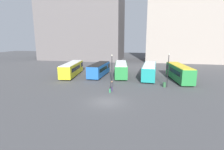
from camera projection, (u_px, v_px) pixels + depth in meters
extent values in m
plane|color=#4C4C4F|center=(107.00, 102.00, 23.30)|extent=(160.00, 160.00, 0.00)
cube|color=#5B5656|center=(82.00, 11.00, 67.21)|extent=(31.16, 16.45, 36.64)
cube|color=gray|center=(191.00, 28.00, 60.99)|extent=(30.40, 13.51, 23.50)
cube|color=gold|center=(72.00, 69.00, 39.37)|extent=(3.88, 10.94, 2.54)
cube|color=black|center=(77.00, 65.00, 43.58)|extent=(2.80, 2.28, 0.97)
cube|color=black|center=(71.00, 68.00, 38.36)|extent=(3.42, 7.12, 0.76)
cube|color=white|center=(72.00, 63.00, 39.09)|extent=(3.66, 10.70, 0.08)
cylinder|color=black|center=(76.00, 71.00, 42.82)|extent=(2.52, 1.23, 0.93)
cylinder|color=black|center=(68.00, 77.00, 36.35)|extent=(2.52, 1.23, 0.93)
cube|color=#1E56A3|center=(99.00, 69.00, 38.79)|extent=(2.92, 9.28, 2.45)
cube|color=black|center=(104.00, 66.00, 42.31)|extent=(2.67, 1.79, 0.93)
cube|color=black|center=(98.00, 69.00, 37.94)|extent=(2.82, 5.98, 0.74)
cube|color=black|center=(99.00, 64.00, 38.52)|extent=(2.70, 9.09, 0.08)
cylinder|color=black|center=(103.00, 72.00, 41.71)|extent=(2.50, 1.08, 0.99)
cylinder|color=black|center=(95.00, 77.00, 36.29)|extent=(2.50, 1.08, 0.99)
cube|color=#237A38|center=(121.00, 69.00, 39.00)|extent=(4.08, 10.78, 2.57)
cube|color=black|center=(121.00, 65.00, 43.15)|extent=(2.84, 2.30, 0.98)
cube|color=black|center=(121.00, 68.00, 38.01)|extent=(3.55, 7.04, 0.77)
cube|color=white|center=(121.00, 63.00, 38.73)|extent=(3.85, 10.55, 0.08)
cylinder|color=black|center=(121.00, 71.00, 42.41)|extent=(2.56, 1.37, 1.01)
cylinder|color=black|center=(121.00, 77.00, 36.04)|extent=(2.56, 1.37, 1.01)
cube|color=#19847F|center=(149.00, 71.00, 37.10)|extent=(3.14, 11.21, 2.58)
cube|color=black|center=(150.00, 66.00, 41.34)|extent=(2.69, 2.17, 0.98)
cube|color=black|center=(149.00, 70.00, 36.08)|extent=(2.95, 7.23, 0.77)
cube|color=white|center=(150.00, 64.00, 36.82)|extent=(2.93, 10.98, 0.08)
cylinder|color=black|center=(150.00, 72.00, 40.58)|extent=(2.49, 1.14, 1.01)
cylinder|color=black|center=(148.00, 79.00, 34.06)|extent=(2.49, 1.14, 1.01)
cube|color=#237A38|center=(179.00, 72.00, 34.70)|extent=(4.03, 10.55, 2.76)
cube|color=black|center=(173.00, 67.00, 38.76)|extent=(2.77, 2.26, 1.05)
cube|color=black|center=(181.00, 72.00, 33.73)|extent=(3.48, 6.90, 0.83)
cube|color=yellow|center=(180.00, 65.00, 34.41)|extent=(3.80, 10.32, 0.08)
cylinder|color=black|center=(174.00, 75.00, 38.07)|extent=(2.49, 1.29, 0.94)
cylinder|color=black|center=(185.00, 82.00, 31.83)|extent=(2.49, 1.29, 0.94)
cylinder|color=#382D4C|center=(111.00, 89.00, 27.72)|extent=(0.17, 0.17, 0.80)
cylinder|color=#382D4C|center=(112.00, 89.00, 27.70)|extent=(0.17, 0.17, 0.80)
cylinder|color=#2D2D33|center=(112.00, 85.00, 27.56)|extent=(0.49, 0.49, 0.70)
sphere|color=#9E7051|center=(112.00, 82.00, 27.45)|extent=(0.26, 0.26, 0.26)
cube|color=#28844C|center=(110.00, 90.00, 27.32)|extent=(0.23, 0.36, 0.62)
cube|color=black|center=(110.00, 88.00, 27.11)|extent=(0.11, 0.03, 0.28)
cylinder|color=black|center=(168.00, 71.00, 29.80)|extent=(0.12, 0.12, 5.59)
sphere|color=beige|center=(169.00, 54.00, 29.20)|extent=(0.28, 0.28, 0.28)
cylinder|color=black|center=(112.00, 70.00, 32.43)|extent=(0.12, 0.12, 5.16)
sphere|color=beige|center=(112.00, 55.00, 31.87)|extent=(0.28, 0.28, 0.28)
cylinder|color=#285633|center=(164.00, 85.00, 30.28)|extent=(0.52, 0.52, 0.85)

